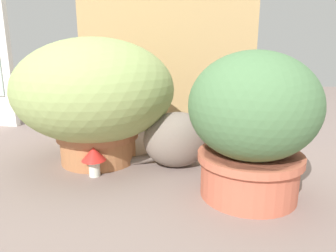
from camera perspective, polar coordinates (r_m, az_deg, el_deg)
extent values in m
plane|color=gray|center=(1.22, -5.89, -7.88)|extent=(6.00, 6.00, 0.00)
cube|color=tan|center=(1.68, -0.67, 12.59)|extent=(0.95, 0.03, 0.82)
cylinder|color=#AC6D43|center=(1.31, -12.77, -3.63)|extent=(0.31, 0.31, 0.12)
cylinder|color=#AC6744|center=(1.30, -12.89, -1.51)|extent=(0.33, 0.33, 0.02)
ellipsoid|color=#93A861|center=(1.26, -13.34, 6.59)|extent=(0.63, 0.63, 0.41)
cylinder|color=#C36047|center=(1.01, 14.78, -8.63)|extent=(0.30, 0.30, 0.14)
cylinder|color=#C46348|center=(0.99, 14.99, -5.49)|extent=(0.32, 0.32, 0.02)
ellipsoid|color=#507A4B|center=(0.95, 15.59, 3.62)|extent=(0.39, 0.39, 0.33)
ellipsoid|color=slate|center=(1.20, 1.64, -2.57)|extent=(0.29, 0.23, 0.22)
ellipsoid|color=#A99F90|center=(1.22, 6.20, -2.92)|extent=(0.09, 0.11, 0.11)
sphere|color=slate|center=(1.19, 6.98, 2.95)|extent=(0.13, 0.13, 0.11)
cone|color=slate|center=(1.21, 6.75, 6.08)|extent=(0.04, 0.04, 0.04)
cone|color=slate|center=(1.15, 7.39, 5.65)|extent=(0.04, 0.04, 0.04)
cylinder|color=slate|center=(1.26, -3.97, -6.01)|extent=(0.19, 0.08, 0.07)
cylinder|color=silver|center=(1.16, -13.52, -7.61)|extent=(0.04, 0.04, 0.06)
cone|color=red|center=(1.14, -13.68, -5.05)|extent=(0.09, 0.09, 0.05)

